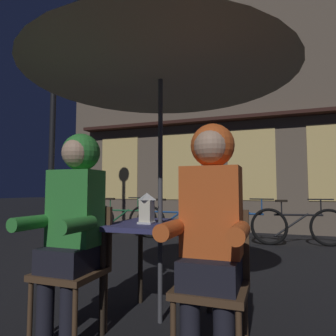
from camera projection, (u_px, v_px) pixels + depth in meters
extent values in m
plane|color=black|center=(160.00, 323.00, 2.22)|extent=(60.00, 60.00, 0.00)
cube|color=navy|center=(160.00, 225.00, 2.27)|extent=(0.72, 0.72, 0.04)
cylinder|color=#2D2319|center=(103.00, 282.00, 2.06)|extent=(0.04, 0.04, 0.70)
cylinder|color=#2D2319|center=(188.00, 293.00, 1.85)|extent=(0.04, 0.04, 0.70)
cylinder|color=#2D2319|center=(140.00, 262.00, 2.64)|extent=(0.04, 0.04, 0.70)
cylinder|color=#2D2319|center=(209.00, 268.00, 2.43)|extent=(0.04, 0.04, 0.70)
cylinder|color=#4C4C51|center=(160.00, 173.00, 2.30)|extent=(0.04, 0.04, 2.25)
cone|color=tan|center=(161.00, 56.00, 2.37)|extent=(2.10, 2.10, 0.38)
sphere|color=#4C4C51|center=(161.00, 30.00, 2.39)|extent=(0.06, 0.06, 0.06)
cube|color=white|center=(147.00, 223.00, 2.22)|extent=(0.11, 0.11, 0.02)
cube|color=white|center=(147.00, 211.00, 2.22)|extent=(0.09, 0.09, 0.16)
pyramid|color=white|center=(147.00, 196.00, 2.23)|extent=(0.11, 0.11, 0.06)
cube|color=#513823|center=(70.00, 273.00, 2.00)|extent=(0.40, 0.40, 0.04)
cylinder|color=#513823|center=(75.00, 322.00, 1.77)|extent=(0.03, 0.03, 0.41)
cylinder|color=#513823|center=(30.00, 314.00, 1.88)|extent=(0.03, 0.03, 0.41)
cylinder|color=#513823|center=(105.00, 302.00, 2.09)|extent=(0.03, 0.03, 0.41)
cylinder|color=#513823|center=(65.00, 296.00, 2.20)|extent=(0.03, 0.03, 0.41)
cube|color=#513823|center=(87.00, 235.00, 2.19)|extent=(0.40, 0.03, 0.42)
cube|color=#513823|center=(211.00, 289.00, 1.68)|extent=(0.40, 0.40, 0.04)
cylinder|color=#513823|center=(245.00, 322.00, 1.76)|extent=(0.03, 0.03, 0.41)
cylinder|color=#513823|center=(190.00, 314.00, 1.88)|extent=(0.03, 0.03, 0.41)
cube|color=#513823|center=(217.00, 243.00, 1.87)|extent=(0.40, 0.03, 0.42)
cylinder|color=black|center=(69.00, 314.00, 1.84)|extent=(0.11, 0.11, 0.45)
cylinder|color=black|center=(45.00, 310.00, 1.90)|extent=(0.11, 0.11, 0.45)
cube|color=black|center=(71.00, 258.00, 2.01)|extent=(0.32, 0.36, 0.16)
cube|color=#338C38|center=(76.00, 207.00, 2.07)|extent=(0.34, 0.22, 0.52)
cylinder|color=#338C38|center=(77.00, 225.00, 1.80)|extent=(0.09, 0.30, 0.09)
cylinder|color=#338C38|center=(31.00, 223.00, 1.92)|extent=(0.09, 0.30, 0.09)
sphere|color=tan|center=(77.00, 153.00, 2.10)|extent=(0.21, 0.21, 0.21)
sphere|color=#338C38|center=(81.00, 152.00, 2.15)|extent=(0.27, 0.27, 0.27)
cylinder|color=black|center=(190.00, 334.00, 1.57)|extent=(0.11, 0.11, 0.45)
cube|color=black|center=(211.00, 271.00, 1.68)|extent=(0.32, 0.36, 0.16)
cube|color=#E05B23|center=(212.00, 211.00, 1.75)|extent=(0.34, 0.22, 0.52)
cylinder|color=#E05B23|center=(239.00, 233.00, 1.47)|extent=(0.09, 0.30, 0.09)
cylinder|color=#E05B23|center=(171.00, 229.00, 1.59)|extent=(0.09, 0.30, 0.09)
sphere|color=tan|center=(211.00, 146.00, 1.78)|extent=(0.21, 0.21, 0.21)
sphere|color=#E05B23|center=(213.00, 146.00, 1.82)|extent=(0.27, 0.27, 0.27)
cube|color=#6B5B4C|center=(251.00, 106.00, 7.41)|extent=(10.00, 0.60, 6.20)
cube|color=#F4D17A|center=(119.00, 168.00, 8.19)|extent=(1.10, 0.02, 1.70)
cube|color=#F4D17A|center=(180.00, 166.00, 7.60)|extent=(1.10, 0.02, 1.70)
cube|color=#F4D17A|center=(251.00, 164.00, 7.01)|extent=(1.10, 0.02, 1.70)
cube|color=#F4D17A|center=(335.00, 162.00, 6.41)|extent=(1.10, 0.02, 1.70)
cube|color=#331914|center=(250.00, 117.00, 6.96)|extent=(9.00, 0.36, 0.08)
cylinder|color=black|center=(52.00, 144.00, 5.26)|extent=(0.10, 0.10, 3.60)
sphere|color=#F9EAB7|center=(55.00, 40.00, 5.40)|extent=(0.32, 0.32, 0.32)
torus|color=black|center=(143.00, 221.00, 6.34)|extent=(0.66, 0.07, 0.66)
torus|color=black|center=(101.00, 219.00, 6.66)|extent=(0.66, 0.07, 0.66)
cylinder|color=#236B3D|center=(122.00, 210.00, 6.51)|extent=(0.84, 0.06, 0.04)
cylinder|color=#236B3D|center=(117.00, 219.00, 6.54)|extent=(0.61, 0.05, 0.44)
cylinder|color=#236B3D|center=(110.00, 205.00, 6.61)|extent=(0.02, 0.02, 0.24)
cube|color=black|center=(110.00, 199.00, 6.62)|extent=(0.20, 0.08, 0.04)
cylinder|color=#236B3D|center=(138.00, 204.00, 6.40)|extent=(0.02, 0.02, 0.28)
cylinder|color=black|center=(138.00, 198.00, 6.41)|extent=(0.44, 0.03, 0.02)
torus|color=black|center=(198.00, 224.00, 5.77)|extent=(0.66, 0.07, 0.66)
torus|color=black|center=(151.00, 222.00, 6.14)|extent=(0.66, 0.07, 0.66)
cylinder|color=#1E4C93|center=(174.00, 212.00, 5.97)|extent=(0.84, 0.06, 0.04)
cylinder|color=#1E4C93|center=(168.00, 221.00, 6.00)|extent=(0.61, 0.05, 0.44)
cylinder|color=#1E4C93|center=(161.00, 206.00, 6.09)|extent=(0.02, 0.02, 0.24)
cube|color=black|center=(161.00, 200.00, 6.10)|extent=(0.20, 0.09, 0.04)
cylinder|color=#1E4C93|center=(192.00, 206.00, 5.84)|extent=(0.02, 0.02, 0.28)
cylinder|color=black|center=(192.00, 198.00, 5.85)|extent=(0.44, 0.04, 0.02)
torus|color=black|center=(269.00, 226.00, 5.38)|extent=(0.66, 0.17, 0.66)
torus|color=black|center=(216.00, 223.00, 5.90)|extent=(0.66, 0.17, 0.66)
cylinder|color=#1E4C93|center=(241.00, 213.00, 5.65)|extent=(0.83, 0.19, 0.04)
cylinder|color=#1E4C93|center=(235.00, 223.00, 5.70)|extent=(0.60, 0.15, 0.44)
cylinder|color=#1E4C93|center=(227.00, 207.00, 5.81)|extent=(0.02, 0.02, 0.24)
cube|color=black|center=(227.00, 200.00, 5.82)|extent=(0.21, 0.12, 0.04)
cylinder|color=#1E4C93|center=(262.00, 207.00, 5.47)|extent=(0.02, 0.02, 0.28)
cylinder|color=black|center=(262.00, 199.00, 5.48)|extent=(0.44, 0.11, 0.02)
torus|color=black|center=(329.00, 227.00, 5.23)|extent=(0.66, 0.18, 0.66)
torus|color=black|center=(269.00, 226.00, 5.39)|extent=(0.66, 0.18, 0.66)
cylinder|color=black|center=(298.00, 215.00, 5.33)|extent=(0.83, 0.20, 0.04)
cylinder|color=black|center=(291.00, 225.00, 5.33)|extent=(0.60, 0.15, 0.44)
cylinder|color=black|center=(282.00, 208.00, 5.38)|extent=(0.02, 0.02, 0.24)
cube|color=black|center=(281.00, 201.00, 5.39)|extent=(0.21, 0.12, 0.04)
cylinder|color=black|center=(321.00, 207.00, 5.28)|extent=(0.02, 0.02, 0.28)
cylinder|color=black|center=(321.00, 199.00, 5.29)|extent=(0.44, 0.11, 0.02)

